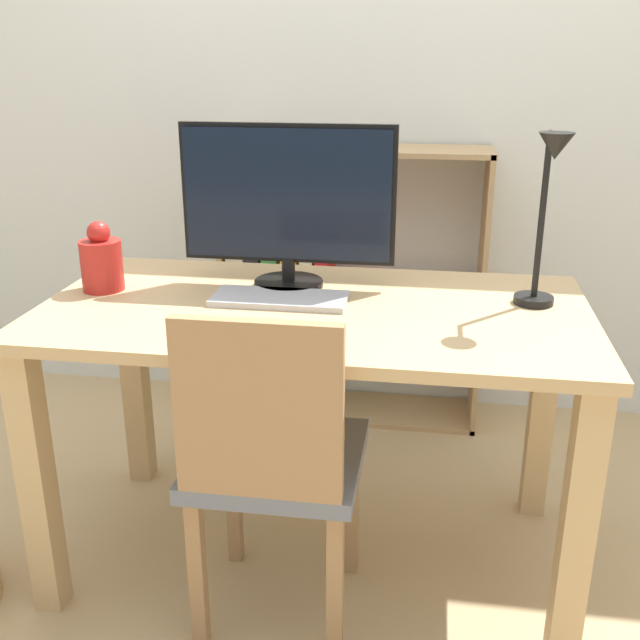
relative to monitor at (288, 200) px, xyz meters
name	(u,v)px	position (x,y,z in m)	size (l,w,h in m)	color
ground_plane	(315,551)	(0.10, -0.16, -0.98)	(10.00, 10.00, 0.00)	tan
wall_back	(362,64)	(0.10, 0.92, 0.32)	(8.00, 0.05, 2.60)	silver
desk	(314,354)	(0.10, -0.16, -0.37)	(1.38, 0.73, 0.74)	tan
monitor	(288,200)	(0.00, 0.00, 0.00)	(0.57, 0.19, 0.43)	black
keyboard	(280,299)	(0.00, -0.14, -0.23)	(0.34, 0.15, 0.02)	#B2B2B7
vase	(101,261)	(-0.48, -0.11, -0.16)	(0.11, 0.11, 0.19)	#B2231E
desk_lamp	(547,204)	(0.64, -0.11, 0.03)	(0.10, 0.19, 0.44)	black
chair	(272,458)	(0.04, -0.44, -0.51)	(0.40, 0.40, 0.85)	slate
bookshelf	(303,282)	(-0.10, 0.74, -0.46)	(0.96, 0.28, 1.03)	tan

